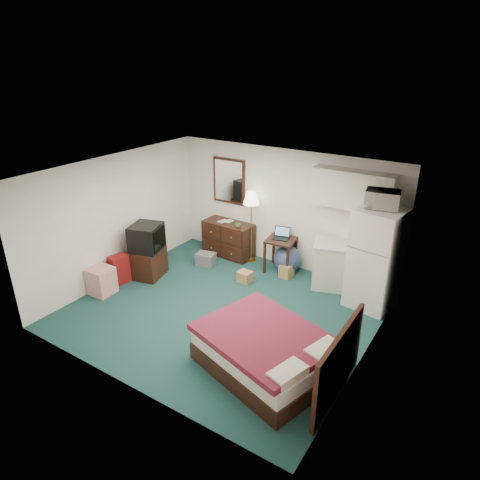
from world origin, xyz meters
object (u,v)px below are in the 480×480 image
Objects in this scene: fridge at (376,259)px; bed at (266,351)px; floor_lamp at (251,227)px; dresser at (229,239)px; desk at (280,255)px; tv_stand at (147,262)px; kitchen_counter at (335,266)px; suitcase at (119,269)px.

fridge is 1.01× the size of bed.
dresser is at bearing -179.15° from floor_lamp.
tv_stand is (-2.17, -1.68, -0.06)m from desk.
kitchen_counter is 0.48× the size of fridge.
dresser is 2.50m from suitcase.
fridge reaches higher than suitcase.
dresser reaches higher than bed.
desk is 2.75m from tv_stand.
fridge is (3.35, -0.35, 0.53)m from dresser.
fridge is (2.01, -0.30, 0.56)m from desk.
fridge is 2.84× the size of tv_stand.
desk is 3.11m from bed.
fridge is at bearing -36.82° from kitchen_counter.
desk is 1.20m from kitchen_counter.
desk is at bearing 0.36° from dresser.
floor_lamp is 2.85m from suitcase.
dresser is at bearing 148.71° from bed.
desk is at bearing 53.06° from suitcase.
desk is 0.80× the size of kitchen_counter.
floor_lamp reaches higher than suitcase.
floor_lamp is 2.23× the size of desk.
bed is (2.04, -2.89, -0.50)m from floor_lamp.
dresser is at bearing 75.11° from suitcase.
tv_stand reaches higher than suitcase.
floor_lamp is at bearing 141.59° from bed.
fridge reaches higher than dresser.
floor_lamp reaches higher than kitchen_counter.
suitcase is (-0.26, -0.52, -0.00)m from tv_stand.
kitchen_counter is at bearing 41.88° from suitcase.
fridge reaches higher than tv_stand.
fridge reaches higher than desk.
kitchen_counter reaches higher than dresser.
bed is 2.81× the size of tv_stand.
tv_stand is at bearing -153.07° from fridge.
tv_stand is (-1.42, -1.74, -0.50)m from floor_lamp.
desk reaches higher than suitcase.
suitcase is (-3.63, -2.18, -0.15)m from kitchen_counter.
bed is at bearing -54.89° from floor_lamp.
suitcase reaches higher than bed.
fridge is at bearing 34.09° from suitcase.
floor_lamp is 3.57m from bed.
tv_stand is at bearing -171.60° from kitchen_counter.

